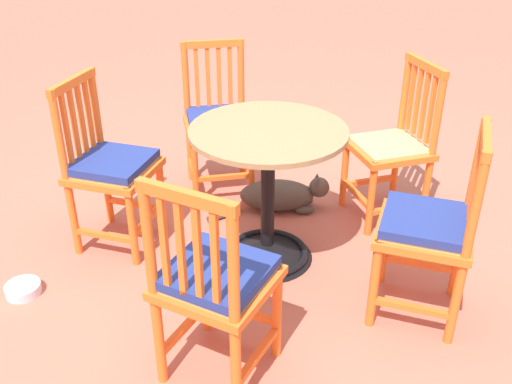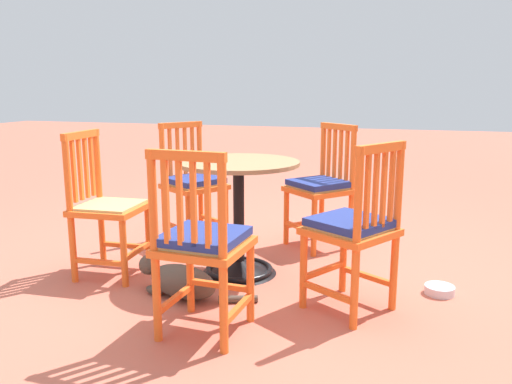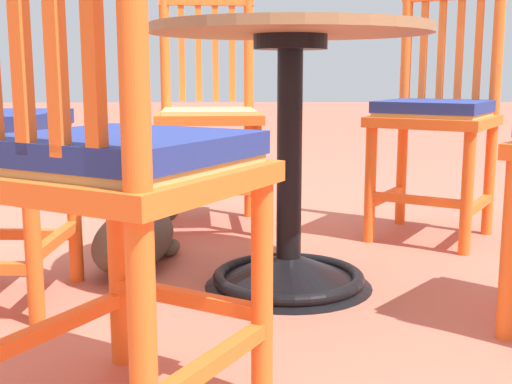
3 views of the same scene
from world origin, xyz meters
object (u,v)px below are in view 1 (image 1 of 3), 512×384
cafe_table (267,210)px  orange_chair_at_corner (430,229)px  pet_water_bowl (23,289)px  orange_chair_facing_out (218,123)px  orange_chair_by_planter (110,168)px  tabby_cat (283,195)px  orange_chair_tucked_in (393,147)px  orange_chair_near_fence (215,283)px

cafe_table → orange_chair_at_corner: orange_chair_at_corner is taller
pet_water_bowl → cafe_table: bearing=-89.3°
orange_chair_facing_out → orange_chair_by_planter: bearing=125.7°
cafe_table → orange_chair_by_planter: size_ratio=0.83×
orange_chair_at_corner → tabby_cat: (1.03, 0.35, -0.35)m
orange_chair_tucked_in → orange_chair_facing_out: (0.56, 0.89, 0.01)m
orange_chair_by_planter → orange_chair_tucked_in: bearing=-93.3°
orange_chair_at_corner → pet_water_bowl: size_ratio=5.36×
pet_water_bowl → orange_chair_by_planter: bearing=-52.5°
cafe_table → orange_chair_tucked_in: bearing=-72.1°
cafe_table → orange_chair_by_planter: 0.84m
orange_chair_at_corner → tabby_cat: 1.14m
tabby_cat → pet_water_bowl: size_ratio=4.39×
tabby_cat → orange_chair_near_fence: bearing=152.5°
orange_chair_near_fence → tabby_cat: bearing=-27.5°
orange_chair_tucked_in → pet_water_bowl: 2.07m
cafe_table → orange_chair_at_corner: (-0.58, -0.57, 0.16)m
cafe_table → orange_chair_facing_out: orange_chair_facing_out is taller
orange_chair_tucked_in → orange_chair_facing_out: bearing=57.8°
cafe_table → orange_chair_facing_out: 0.84m
cafe_table → tabby_cat: (0.45, -0.22, -0.19)m
tabby_cat → pet_water_bowl: bearing=108.0°
orange_chair_at_corner → tabby_cat: bearing=18.9°
orange_chair_facing_out → orange_chair_by_planter: size_ratio=1.00×
orange_chair_at_corner → orange_chair_facing_out: same height
cafe_table → orange_chair_tucked_in: (0.26, -0.79, 0.15)m
orange_chair_at_corner → orange_chair_tucked_in: (0.83, -0.22, -0.01)m
cafe_table → pet_water_bowl: 1.25m
pet_water_bowl → orange_chair_facing_out: bearing=-53.5°
orange_chair_tucked_in → orange_chair_by_planter: same height
orange_chair_facing_out → orange_chair_near_fence: (-1.54, 0.30, 0.00)m
orange_chair_by_planter → pet_water_bowl: 0.73m
orange_chair_tucked_in → orange_chair_by_planter: (0.09, 1.54, 0.01)m
orange_chair_tucked_in → orange_chair_by_planter: size_ratio=1.00×
orange_chair_facing_out → tabby_cat: orange_chair_facing_out is taller
orange_chair_facing_out → orange_chair_near_fence: size_ratio=1.00×
orange_chair_near_fence → tabby_cat: (1.18, -0.61, -0.35)m
orange_chair_near_fence → pet_water_bowl: 1.17m
orange_chair_tucked_in → tabby_cat: 0.69m
tabby_cat → pet_water_bowl: 1.52m
orange_chair_tucked_in → orange_chair_near_fence: same height
orange_chair_tucked_in → orange_chair_by_planter: bearing=86.7°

